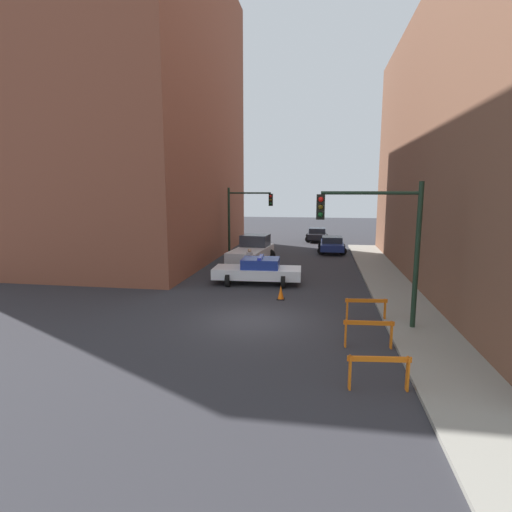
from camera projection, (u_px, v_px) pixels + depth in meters
ground_plane at (253, 320)px, 15.56m from camera, size 120.00×120.00×0.00m
sidewalk_right at (420, 327)px, 14.57m from camera, size 2.40×44.00×0.12m
building_corner_left at (124, 113)px, 29.37m from camera, size 14.00×20.00×21.19m
traffic_light_near at (384, 233)px, 14.10m from camera, size 3.64×0.35×5.20m
traffic_light_far at (243, 212)px, 30.08m from camera, size 3.44×0.35×5.20m
police_car at (258, 270)px, 21.55m from camera, size 4.77×2.48×1.52m
white_truck at (252, 250)px, 27.52m from camera, size 2.99×5.57×1.90m
parked_car_near at (332, 244)px, 32.39m from camera, size 2.31×4.32×1.31m
parked_car_mid at (317, 234)px, 39.73m from camera, size 2.31×4.32×1.31m
pedestrian_crossing at (250, 262)px, 23.32m from camera, size 0.48×0.48×1.66m
barrier_front at (379, 367)px, 10.04m from camera, size 1.60×0.32×0.90m
barrier_mid at (369, 329)px, 12.76m from camera, size 1.60×0.27×0.90m
barrier_back at (366, 306)px, 15.32m from camera, size 1.60×0.33×0.90m
traffic_cone at (281, 293)px, 18.47m from camera, size 0.36×0.36×0.66m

